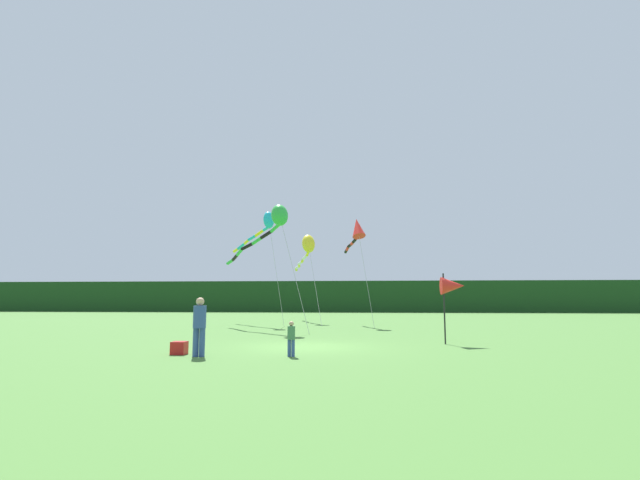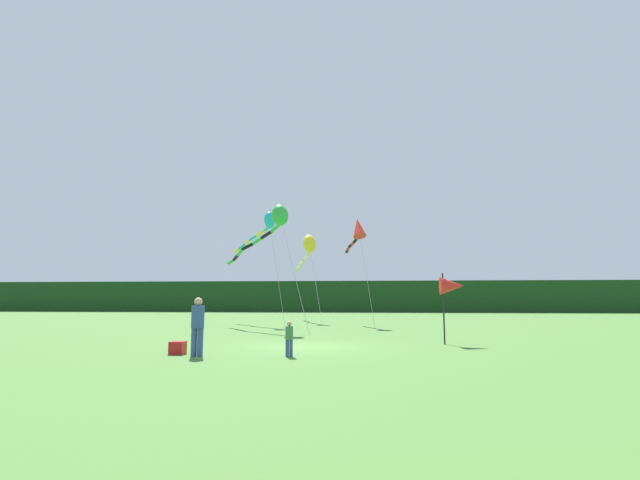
{
  "view_description": "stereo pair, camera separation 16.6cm",
  "coord_description": "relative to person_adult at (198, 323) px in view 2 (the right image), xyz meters",
  "views": [
    {
      "loc": [
        2.02,
        -17.25,
        1.75
      ],
      "look_at": [
        0.0,
        6.0,
        4.7
      ],
      "focal_mm": 26.11,
      "sensor_mm": 36.0,
      "label": 1
    },
    {
      "loc": [
        2.19,
        -17.23,
        1.75
      ],
      "look_at": [
        0.0,
        6.0,
        4.7
      ],
      "focal_mm": 26.11,
      "sensor_mm": 36.0,
      "label": 2
    }
  ],
  "objects": [
    {
      "name": "ground_plane",
      "position": [
        2.91,
        3.17,
        -1.0
      ],
      "size": [
        120.0,
        120.0,
        0.0
      ],
      "primitive_type": "plane",
      "color": "#477533"
    },
    {
      "name": "distant_treeline",
      "position": [
        2.91,
        48.17,
        1.04
      ],
      "size": [
        108.0,
        2.4,
        4.08
      ],
      "primitive_type": "cube",
      "color": "#193D19",
      "rests_on": "ground"
    },
    {
      "name": "person_adult",
      "position": [
        0.0,
        0.0,
        0.0
      ],
      "size": [
        0.39,
        0.39,
        1.79
      ],
      "color": "#334C8C",
      "rests_on": "ground"
    },
    {
      "name": "person_child",
      "position": [
        2.81,
        0.25,
        -0.4
      ],
      "size": [
        0.23,
        0.23,
        1.07
      ],
      "color": "#334C8C",
      "rests_on": "ground"
    },
    {
      "name": "cooler_box",
      "position": [
        -0.81,
        0.51,
        -0.8
      ],
      "size": [
        0.44,
        0.43,
        0.4
      ],
      "primitive_type": "cube",
      "color": "red",
      "rests_on": "ground"
    },
    {
      "name": "banner_flag_pole",
      "position": [
        8.53,
        4.61,
        1.23
      ],
      "size": [
        0.9,
        0.7,
        2.74
      ],
      "color": "black",
      "rests_on": "ground"
    },
    {
      "name": "kite_red",
      "position": [
        4.73,
        16.5,
        5.29
      ],
      "size": [
        1.97,
        5.51,
        7.18
      ],
      "color": "#B2B2B2",
      "rests_on": "ground"
    },
    {
      "name": "kite_yellow",
      "position": [
        0.87,
        21.2,
        4.68
      ],
      "size": [
        3.11,
        9.73,
        6.74
      ],
      "color": "#B2B2B2",
      "rests_on": "ground"
    },
    {
      "name": "kite_green",
      "position": [
        0.02,
        11.64,
        5.07
      ],
      "size": [
        6.37,
        7.14,
        7.08
      ],
      "color": "#B2B2B2",
      "rests_on": "ground"
    },
    {
      "name": "kite_cyan",
      "position": [
        -1.78,
        17.49,
        5.79
      ],
      "size": [
        5.07,
        5.95,
        7.75
      ],
      "color": "#B2B2B2",
      "rests_on": "ground"
    }
  ]
}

